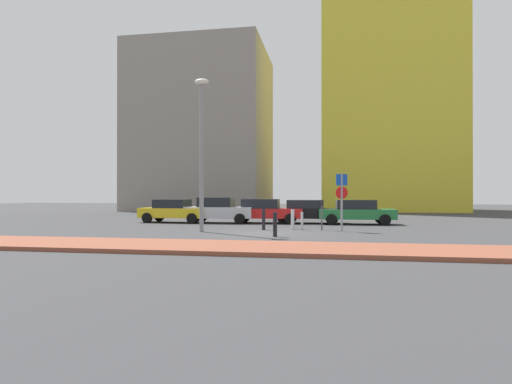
{
  "coord_description": "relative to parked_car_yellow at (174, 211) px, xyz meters",
  "views": [
    {
      "loc": [
        2.75,
        -19.3,
        1.79
      ],
      "look_at": [
        -1.2,
        3.45,
        1.92
      ],
      "focal_mm": 29.54,
      "sensor_mm": 36.0,
      "label": 1
    }
  ],
  "objects": [
    {
      "name": "ground_plane",
      "position": [
        6.95,
        -6.13,
        -0.75
      ],
      "size": [
        120.0,
        120.0,
        0.0
      ],
      "primitive_type": "plane",
      "color": "#38383A"
    },
    {
      "name": "traffic_bollard_edge",
      "position": [
        6.46,
        -4.57,
        -0.23
      ],
      "size": [
        0.17,
        0.17,
        1.06
      ],
      "primitive_type": "cylinder",
      "color": "black",
      "rests_on": "ground"
    },
    {
      "name": "traffic_bollard_far",
      "position": [
        7.45,
        -7.83,
        -0.23
      ],
      "size": [
        0.17,
        0.17,
        1.04
      ],
      "primitive_type": "cylinder",
      "color": "black",
      "rests_on": "ground"
    },
    {
      "name": "building_under_construction",
      "position": [
        -4.62,
        21.26,
        8.34
      ],
      "size": [
        14.54,
        12.8,
        18.19
      ],
      "primitive_type": "cube",
      "color": "gray",
      "rests_on": "ground"
    },
    {
      "name": "parked_car_green",
      "position": [
        11.3,
        0.36,
        0.01
      ],
      "size": [
        4.52,
        2.07,
        1.45
      ],
      "color": "#237238",
      "rests_on": "ground"
    },
    {
      "name": "parked_car_yellow",
      "position": [
        0.0,
        0.0,
        0.0
      ],
      "size": [
        4.48,
        2.11,
        1.46
      ],
      "color": "gold",
      "rests_on": "ground"
    },
    {
      "name": "sidewalk_brick",
      "position": [
        6.95,
        -12.13,
        -0.68
      ],
      "size": [
        40.0,
        3.05,
        0.14
      ],
      "primitive_type": "cube",
      "color": "brown",
      "rests_on": "ground"
    },
    {
      "name": "street_lamp",
      "position": [
        3.7,
        -6.11,
        3.53
      ],
      "size": [
        0.7,
        0.36,
        7.32
      ],
      "color": "gray",
      "rests_on": "ground"
    },
    {
      "name": "building_colorful_midrise",
      "position": [
        16.06,
        23.65,
        13.35
      ],
      "size": [
        14.21,
        12.5,
        28.21
      ],
      "primitive_type": "cube",
      "color": "gold",
      "rests_on": "ground"
    },
    {
      "name": "parking_sign_post",
      "position": [
        10.3,
        -4.64,
        1.01
      ],
      "size": [
        0.59,
        0.19,
        2.8
      ],
      "color": "gray",
      "rests_on": "ground"
    },
    {
      "name": "parked_car_red",
      "position": [
        5.75,
        0.45,
        0.02
      ],
      "size": [
        4.58,
        2.04,
        1.49
      ],
      "color": "red",
      "rests_on": "ground"
    },
    {
      "name": "parked_car_black",
      "position": [
        8.37,
        0.77,
        0.0
      ],
      "size": [
        4.38,
        1.94,
        1.44
      ],
      "color": "black",
      "rests_on": "ground"
    },
    {
      "name": "traffic_bollard_near",
      "position": [
        7.85,
        -3.85,
        -0.25
      ],
      "size": [
        0.18,
        0.18,
        1.01
      ],
      "primitive_type": "cylinder",
      "color": "#B7B7BC",
      "rests_on": "ground"
    },
    {
      "name": "traffic_bollard_mid",
      "position": [
        8.35,
        -4.08,
        -0.3
      ],
      "size": [
        0.12,
        0.12,
        0.9
      ],
      "primitive_type": "cylinder",
      "color": "#B7B7BC",
      "rests_on": "ground"
    },
    {
      "name": "parking_meter",
      "position": [
        9.34,
        -4.26,
        0.22
      ],
      "size": [
        0.18,
        0.14,
        1.51
      ],
      "color": "#4C4C51",
      "rests_on": "ground"
    },
    {
      "name": "parked_car_silver",
      "position": [
        2.91,
        0.08,
        0.06
      ],
      "size": [
        4.26,
        2.07,
        1.59
      ],
      "color": "#B7BABF",
      "rests_on": "ground"
    }
  ]
}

